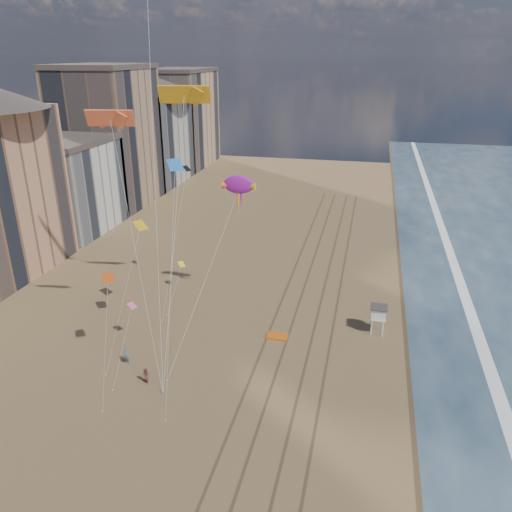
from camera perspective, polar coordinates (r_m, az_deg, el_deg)
The scene contains 12 objects.
ground at distance 41.38m, azimuth -4.73°, elevation -26.80°, with size 260.00×260.00×0.00m, color brown.
wet_sand at distance 73.30m, azimuth 19.64°, elevation -4.31°, with size 260.00×260.00×0.00m, color #42301E.
foam at distance 73.98m, azimuth 22.86°, elevation -4.55°, with size 260.00×260.00×0.00m, color white.
tracks at distance 64.08m, azimuth 5.66°, elevation -6.97°, with size 7.68×120.00×0.01m.
buildings at distance 107.84m, azimuth -18.01°, elevation 11.82°, with size 34.72×131.35×29.00m.
lifeguard_stand at distance 60.82m, azimuth 13.81°, elevation -6.33°, with size 1.97×1.97×3.57m.
grounded_kite at distance 59.62m, azimuth 2.43°, elevation -9.15°, with size 2.46×1.56×0.28m, color orange.
show_kite at distance 59.83m, azimuth -2.00°, elevation 8.12°, with size 4.11×8.85×23.21m.
kite_flyer_a at distance 56.39m, azimuth -14.56°, elevation -11.01°, with size 0.68×0.45×1.87m, color slate.
kite_flyer_b at distance 52.91m, azimuth -12.52°, elevation -13.27°, with size 0.89×0.69×1.83m, color #9A544E.
parafoils at distance 51.69m, azimuth -11.80°, elevation 23.33°, with size 9.33×10.50×15.80m.
small_kites at distance 55.43m, azimuth -11.80°, elevation 3.13°, with size 10.33×20.57×18.43m.
Camera 1 is at (9.11, -25.57, 31.24)m, focal length 35.00 mm.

